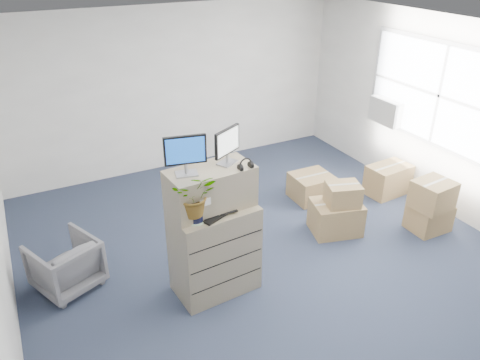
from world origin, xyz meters
name	(u,v)px	position (x,y,z in m)	size (l,w,h in m)	color
ground	(278,269)	(0.00, 0.00, 0.00)	(7.00, 7.00, 0.00)	#273147
wall_back	(175,89)	(0.00, 3.51, 1.40)	(6.00, 0.02, 2.80)	silver
wall_right	(468,126)	(3.01, 0.00, 1.40)	(0.02, 7.00, 2.80)	silver
window	(441,96)	(2.96, 0.50, 1.70)	(0.07, 2.72, 1.52)	#99999C
ac_unit	(387,111)	(2.87, 1.40, 1.20)	(0.24, 0.60, 0.40)	silver
filing_cabinet_lower	(215,250)	(-0.85, 0.05, 0.54)	(0.93, 0.57, 1.09)	gray
filing_cabinet_upper	(211,188)	(-0.85, 0.10, 1.32)	(0.93, 0.47, 0.47)	gray
monitor_left	(185,153)	(-1.12, 0.09, 1.79)	(0.43, 0.21, 0.43)	#99999E
monitor_right	(227,144)	(-0.63, 0.14, 1.78)	(0.37, 0.24, 0.40)	#99999E
headphones	(246,165)	(-0.51, -0.06, 1.60)	(0.16, 0.16, 0.02)	black
keyboard	(217,213)	(-0.86, -0.07, 1.10)	(0.45, 0.19, 0.02)	black
mouse	(243,204)	(-0.53, -0.03, 1.11)	(0.11, 0.07, 0.04)	silver
water_bottle	(213,196)	(-0.82, 0.10, 1.21)	(0.07, 0.07, 0.25)	gray
phone_dock	(211,204)	(-0.86, 0.09, 1.13)	(0.06, 0.05, 0.13)	silver
external_drive	(233,196)	(-0.55, 0.16, 1.12)	(0.22, 0.17, 0.07)	black
tissue_box	(234,188)	(-0.53, 0.17, 1.21)	(0.28, 0.14, 0.10)	#45AAED
potted_plant	(194,199)	(-1.12, -0.09, 1.35)	(0.55, 0.59, 0.47)	#A5C59F
office_chair	(65,262)	(-2.40, 0.87, 0.35)	(0.67, 0.63, 0.69)	slate
cardboard_boxes	(367,197)	(1.85, 0.52, 0.30)	(2.19, 2.06, 0.78)	#9A804A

